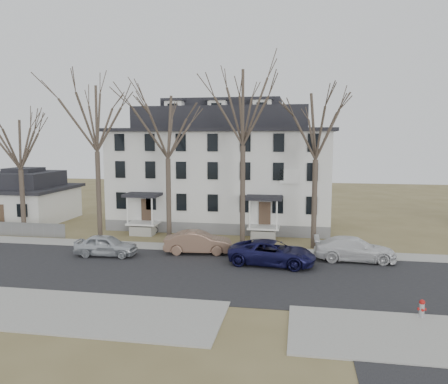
% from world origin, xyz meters
% --- Properties ---
extents(ground, '(120.00, 120.00, 0.00)m').
position_xyz_m(ground, '(0.00, 0.00, 0.00)').
color(ground, olive).
rests_on(ground, ground).
extents(main_road, '(120.00, 10.00, 0.04)m').
position_xyz_m(main_road, '(0.00, 2.00, 0.00)').
color(main_road, '#27272A').
rests_on(main_road, ground).
extents(far_sidewalk, '(120.00, 2.00, 0.08)m').
position_xyz_m(far_sidewalk, '(0.00, 8.00, 0.00)').
color(far_sidewalk, '#A09F97').
rests_on(far_sidewalk, ground).
extents(near_sidewalk_left, '(20.00, 5.00, 0.08)m').
position_xyz_m(near_sidewalk_left, '(-8.00, -5.00, 0.00)').
color(near_sidewalk_left, '#A09F97').
rests_on(near_sidewalk_left, ground).
extents(yellow_curb, '(14.00, 0.25, 0.06)m').
position_xyz_m(yellow_curb, '(5.00, 7.10, 0.00)').
color(yellow_curb, gold).
rests_on(yellow_curb, ground).
extents(boarding_house, '(20.80, 12.36, 12.05)m').
position_xyz_m(boarding_house, '(-2.00, 17.95, 5.38)').
color(boarding_house, slate).
rests_on(boarding_house, ground).
extents(small_house, '(8.70, 8.70, 5.00)m').
position_xyz_m(small_house, '(-22.00, 16.00, 2.25)').
color(small_house, silver).
rests_on(small_house, ground).
extents(tree_far_left, '(8.40, 8.40, 13.72)m').
position_xyz_m(tree_far_left, '(-11.00, 9.80, 10.34)').
color(tree_far_left, '#473B31').
rests_on(tree_far_left, ground).
extents(tree_mid_left, '(7.80, 7.80, 12.74)m').
position_xyz_m(tree_mid_left, '(-5.00, 9.80, 9.60)').
color(tree_mid_left, '#473B31').
rests_on(tree_mid_left, ground).
extents(tree_center, '(9.00, 9.00, 14.70)m').
position_xyz_m(tree_center, '(1.00, 9.80, 11.08)').
color(tree_center, '#473B31').
rests_on(tree_center, ground).
extents(tree_mid_right, '(7.80, 7.80, 12.74)m').
position_xyz_m(tree_mid_right, '(6.50, 9.80, 9.60)').
color(tree_mid_right, '#473B31').
rests_on(tree_mid_right, ground).
extents(tree_bungalow, '(6.60, 6.60, 10.78)m').
position_xyz_m(tree_bungalow, '(-18.00, 9.80, 8.12)').
color(tree_bungalow, '#473B31').
rests_on(tree_bungalow, ground).
extents(car_silver, '(4.52, 2.04, 1.51)m').
position_xyz_m(car_silver, '(-8.15, 4.81, 0.75)').
color(car_silver, silver).
rests_on(car_silver, ground).
extents(car_tan, '(5.07, 2.33, 1.61)m').
position_xyz_m(car_tan, '(-1.83, 6.62, 0.81)').
color(car_tan, '#7D5C49').
rests_on(car_tan, ground).
extents(car_navy, '(6.00, 3.31, 1.59)m').
position_xyz_m(car_navy, '(3.67, 4.64, 0.80)').
color(car_navy, '#13123D').
rests_on(car_navy, ground).
extents(car_white, '(5.50, 2.27, 1.59)m').
position_xyz_m(car_white, '(9.17, 6.58, 0.80)').
color(car_white, silver).
rests_on(car_white, ground).
extents(bicycle_left, '(1.96, 1.02, 0.98)m').
position_xyz_m(bicycle_left, '(-7.69, 12.20, 0.49)').
color(bicycle_left, black).
rests_on(bicycle_left, ground).
extents(fire_hydrant, '(0.37, 0.35, 0.90)m').
position_xyz_m(fire_hydrant, '(11.12, -2.81, 0.46)').
color(fire_hydrant, '#B7B7BA').
rests_on(fire_hydrant, ground).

